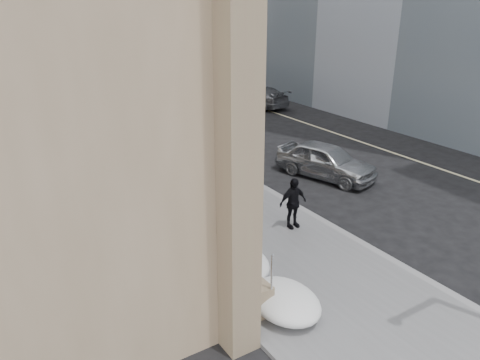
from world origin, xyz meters
The scene contains 14 objects.
ground centered at (0.00, 0.00, 0.00)m, with size 140.00×140.00×0.00m, color black.
sidewalk centered at (0.00, 10.00, 0.06)m, with size 5.00×80.00×0.12m, color #58585A.
curb centered at (2.62, 10.00, 0.06)m, with size 0.24×80.00×0.12m, color slate.
lane_line centered at (10.50, 10.00, 0.01)m, with size 0.15×70.00×0.01m, color #BFB78C.
far_podium centered at (15.50, 10.00, 2.00)m, with size 2.00×80.00×4.00m, color #826A54.
streetlight_mid centered at (2.74, 14.00, 4.58)m, with size 1.71×0.24×8.00m.
streetlight_far centered at (2.74, 34.00, 4.58)m, with size 1.71×0.24×8.00m.
traffic_signal centered at (2.07, 22.00, 4.00)m, with size 4.10×0.22×6.00m.
snow_bank centered at (-1.42, 8.11, 0.47)m, with size 1.70×18.10×0.76m.
mounted_horse_left centered at (-0.47, 4.08, 1.20)m, with size 1.61×2.60×2.68m.
mounted_horse_right centered at (0.41, 4.80, 1.27)m, with size 2.33×2.44×2.71m.
pedestrian centered at (1.45, 1.34, 0.96)m, with size 0.99×0.41×1.69m, color black.
car_silver centered at (5.56, 4.35, 0.73)m, with size 1.72×4.28×1.46m, color #A4A7AC.
car_grey centered at (10.68, 16.70, 0.67)m, with size 1.89×4.64×1.35m, color #57595E.
Camera 1 is at (-7.18, -9.19, 7.16)m, focal length 35.00 mm.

